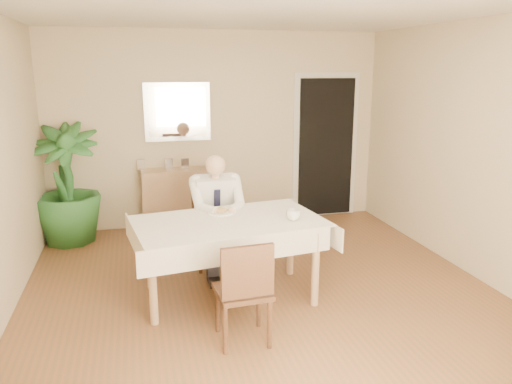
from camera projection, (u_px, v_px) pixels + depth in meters
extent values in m
plane|color=brown|center=(265.00, 298.00, 4.70)|extent=(5.00, 5.00, 0.00)
plane|color=silver|center=(266.00, 7.00, 4.08)|extent=(5.00, 5.00, 0.00)
cube|color=#C3B08C|center=(218.00, 130.00, 6.74)|extent=(4.50, 0.02, 2.60)
cube|color=#C3B08C|center=(423.00, 273.00, 2.04)|extent=(4.50, 0.02, 2.60)
cube|color=#C3B08C|center=(486.00, 153.00, 4.91)|extent=(0.02, 5.00, 2.60)
cube|color=beige|center=(424.00, 236.00, 2.02)|extent=(1.34, 0.02, 1.44)
cube|color=white|center=(421.00, 235.00, 2.04)|extent=(1.18, 0.02, 1.28)
cube|color=beige|center=(325.00, 148.00, 7.16)|extent=(0.96, 0.03, 2.10)
cube|color=black|center=(326.00, 148.00, 7.13)|extent=(0.80, 0.05, 1.95)
cube|color=silver|center=(177.00, 112.00, 6.54)|extent=(0.86, 0.03, 0.76)
cube|color=white|center=(177.00, 112.00, 6.52)|extent=(0.74, 0.02, 0.64)
cube|color=#A18052|center=(229.00, 224.00, 4.58)|extent=(1.71, 1.12, 0.04)
cube|color=beige|center=(229.00, 221.00, 4.58)|extent=(1.82, 1.23, 0.01)
cube|color=beige|center=(240.00, 251.00, 4.13)|extent=(1.69, 0.25, 0.22)
cube|color=beige|center=(219.00, 217.00, 5.07)|extent=(1.69, 0.25, 0.22)
cube|color=beige|center=(134.00, 239.00, 4.40)|extent=(0.15, 0.99, 0.22)
cube|color=beige|center=(315.00, 225.00, 4.80)|extent=(0.15, 0.99, 0.22)
cylinder|color=#A18052|center=(153.00, 285.00, 4.16)|extent=(0.07, 0.07, 0.70)
cylinder|color=#A18052|center=(315.00, 269.00, 4.49)|extent=(0.07, 0.07, 0.70)
cylinder|color=#A18052|center=(149.00, 254.00, 4.85)|extent=(0.07, 0.07, 0.70)
cylinder|color=#A18052|center=(290.00, 242.00, 5.19)|extent=(0.07, 0.07, 0.70)
cube|color=#452C19|center=(215.00, 225.00, 5.40)|extent=(0.50, 0.50, 0.04)
cube|color=#452C19|center=(212.00, 196.00, 5.52)|extent=(0.45, 0.10, 0.45)
cylinder|color=#452C19|center=(200.00, 253.00, 5.23)|extent=(0.04, 0.04, 0.44)
cylinder|color=#452C19|center=(236.00, 250.00, 5.32)|extent=(0.04, 0.04, 0.44)
cylinder|color=#452C19|center=(196.00, 241.00, 5.59)|extent=(0.04, 0.04, 0.44)
cylinder|color=#452C19|center=(229.00, 239.00, 5.68)|extent=(0.04, 0.04, 0.44)
cube|color=#452C19|center=(243.00, 292.00, 3.90)|extent=(0.43, 0.43, 0.04)
cube|color=#452C19|center=(248.00, 272.00, 3.67)|extent=(0.41, 0.07, 0.40)
cylinder|color=#452C19|center=(225.00, 330.00, 3.75)|extent=(0.04, 0.04, 0.39)
cylinder|color=#452C19|center=(270.00, 325.00, 3.83)|extent=(0.04, 0.04, 0.39)
cylinder|color=#452C19|center=(217.00, 309.00, 4.07)|extent=(0.04, 0.04, 0.39)
cylinder|color=#452C19|center=(259.00, 305.00, 4.15)|extent=(0.04, 0.04, 0.39)
cube|color=white|center=(215.00, 200.00, 5.29)|extent=(0.42, 0.31, 0.55)
cube|color=black|center=(217.00, 206.00, 5.18)|extent=(0.06, 0.08, 0.36)
cylinder|color=tan|center=(215.00, 175.00, 5.18)|extent=(0.09, 0.09, 0.08)
sphere|color=tan|center=(215.00, 165.00, 5.13)|extent=(0.21, 0.21, 0.21)
cube|color=black|center=(209.00, 227.00, 5.14)|extent=(0.13, 0.42, 0.13)
cube|color=black|center=(228.00, 226.00, 5.18)|extent=(0.13, 0.42, 0.13)
cube|color=black|center=(212.00, 260.00, 5.04)|extent=(0.11, 0.12, 0.45)
cube|color=black|center=(232.00, 258.00, 5.08)|extent=(0.11, 0.12, 0.45)
cube|color=black|center=(214.00, 280.00, 5.03)|extent=(0.11, 0.26, 0.07)
cube|color=black|center=(233.00, 278.00, 5.07)|extent=(0.11, 0.26, 0.07)
cylinder|color=white|center=(220.00, 212.00, 4.80)|extent=(0.26, 0.26, 0.02)
ellipsoid|color=olive|center=(220.00, 210.00, 4.79)|extent=(0.14, 0.14, 0.06)
cylinder|color=silver|center=(225.00, 212.00, 4.75)|extent=(0.01, 0.13, 0.01)
cylinder|color=silver|center=(217.00, 213.00, 4.73)|extent=(0.01, 0.13, 0.01)
imported|color=white|center=(293.00, 215.00, 4.56)|extent=(0.17, 0.17, 0.10)
cube|color=#A18052|center=(182.00, 199.00, 6.67)|extent=(1.02, 0.36, 0.82)
cube|color=silver|center=(141.00, 165.00, 6.50)|extent=(0.10, 0.02, 0.14)
cube|color=silver|center=(169.00, 164.00, 6.55)|extent=(0.10, 0.02, 0.14)
cube|color=silver|center=(185.00, 164.00, 6.58)|extent=(0.10, 0.02, 0.14)
imported|color=#245A23|center=(66.00, 184.00, 6.07)|extent=(0.89, 0.89, 1.47)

